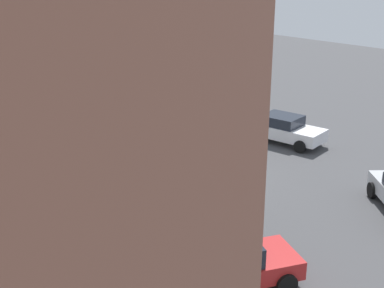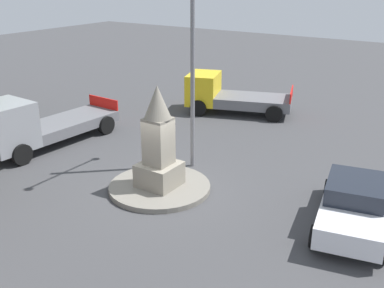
{
  "view_description": "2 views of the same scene",
  "coord_description": "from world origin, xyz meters",
  "px_view_note": "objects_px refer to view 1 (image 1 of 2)",
  "views": [
    {
      "loc": [
        -15.59,
        13.52,
        8.78
      ],
      "look_at": [
        0.28,
        0.72,
        1.66
      ],
      "focal_mm": 47.34,
      "sensor_mm": 36.0,
      "label": 1
    },
    {
      "loc": [
        -11.23,
        -8.8,
        7.1
      ],
      "look_at": [
        0.71,
        -0.86,
        1.64
      ],
      "focal_mm": 42.84,
      "sensor_mm": 36.0,
      "label": 2
    }
  ],
  "objects_px": {
    "streetlamp": "(172,60)",
    "car_white_parked_left": "(282,128)",
    "monument": "(209,142)",
    "truck_yellow_far_side": "(59,121)",
    "truck_grey_approaching": "(65,196)",
    "tree_near_wall": "(71,173)",
    "car_red_waiting": "(228,264)"
  },
  "relations": [
    {
      "from": "streetlamp",
      "to": "car_white_parked_left",
      "type": "distance_m",
      "value": 7.68
    },
    {
      "from": "car_white_parked_left",
      "to": "streetlamp",
      "type": "bearing_deg",
      "value": 80.34
    },
    {
      "from": "monument",
      "to": "truck_yellow_far_side",
      "type": "distance_m",
      "value": 9.74
    },
    {
      "from": "car_white_parked_left",
      "to": "truck_grey_approaching",
      "type": "height_order",
      "value": "truck_grey_approaching"
    },
    {
      "from": "truck_grey_approaching",
      "to": "truck_yellow_far_side",
      "type": "height_order",
      "value": "truck_grey_approaching"
    },
    {
      "from": "tree_near_wall",
      "to": "car_white_parked_left",
      "type": "bearing_deg",
      "value": -67.9
    },
    {
      "from": "streetlamp",
      "to": "truck_yellow_far_side",
      "type": "xyz_separation_m",
      "value": [
        7.01,
        2.45,
        -3.98
      ]
    },
    {
      "from": "car_red_waiting",
      "to": "tree_near_wall",
      "type": "xyz_separation_m",
      "value": [
        1.71,
        3.76,
        3.25
      ]
    },
    {
      "from": "car_red_waiting",
      "to": "tree_near_wall",
      "type": "distance_m",
      "value": 5.26
    },
    {
      "from": "car_red_waiting",
      "to": "monument",
      "type": "bearing_deg",
      "value": -36.86
    },
    {
      "from": "car_white_parked_left",
      "to": "tree_near_wall",
      "type": "xyz_separation_m",
      "value": [
        -6.0,
        14.78,
        3.24
      ]
    },
    {
      "from": "car_white_parked_left",
      "to": "truck_yellow_far_side",
      "type": "bearing_deg",
      "value": 47.46
    },
    {
      "from": "streetlamp",
      "to": "car_red_waiting",
      "type": "xyz_separation_m",
      "value": [
        -8.8,
        4.65,
        -4.17
      ]
    },
    {
      "from": "car_white_parked_left",
      "to": "tree_near_wall",
      "type": "relative_size",
      "value": 0.76
    },
    {
      "from": "car_red_waiting",
      "to": "truck_grey_approaching",
      "type": "bearing_deg",
      "value": 15.79
    },
    {
      "from": "car_red_waiting",
      "to": "streetlamp",
      "type": "bearing_deg",
      "value": -27.87
    },
    {
      "from": "monument",
      "to": "truck_yellow_far_side",
      "type": "relative_size",
      "value": 0.6
    },
    {
      "from": "truck_grey_approaching",
      "to": "truck_yellow_far_side",
      "type": "bearing_deg",
      "value": -23.75
    },
    {
      "from": "monument",
      "to": "tree_near_wall",
      "type": "xyz_separation_m",
      "value": [
        -4.75,
        8.61,
        2.33
      ]
    },
    {
      "from": "car_white_parked_left",
      "to": "truck_grey_approaching",
      "type": "distance_m",
      "value": 12.93
    },
    {
      "from": "streetlamp",
      "to": "car_red_waiting",
      "type": "height_order",
      "value": "streetlamp"
    },
    {
      "from": "car_white_parked_left",
      "to": "tree_near_wall",
      "type": "distance_m",
      "value": 16.28
    },
    {
      "from": "monument",
      "to": "car_red_waiting",
      "type": "height_order",
      "value": "monument"
    },
    {
      "from": "car_red_waiting",
      "to": "truck_yellow_far_side",
      "type": "height_order",
      "value": "truck_yellow_far_side"
    },
    {
      "from": "car_red_waiting",
      "to": "truck_yellow_far_side",
      "type": "xyz_separation_m",
      "value": [
        15.8,
        -2.21,
        0.19
      ]
    },
    {
      "from": "monument",
      "to": "streetlamp",
      "type": "distance_m",
      "value": 4.0
    },
    {
      "from": "truck_grey_approaching",
      "to": "monument",
      "type": "bearing_deg",
      "value": -90.95
    },
    {
      "from": "monument",
      "to": "car_white_parked_left",
      "type": "relative_size",
      "value": 0.74
    },
    {
      "from": "streetlamp",
      "to": "truck_grey_approaching",
      "type": "height_order",
      "value": "streetlamp"
    },
    {
      "from": "car_red_waiting",
      "to": "truck_grey_approaching",
      "type": "height_order",
      "value": "truck_grey_approaching"
    },
    {
      "from": "car_white_parked_left",
      "to": "car_red_waiting",
      "type": "distance_m",
      "value": 13.45
    },
    {
      "from": "streetlamp",
      "to": "car_white_parked_left",
      "type": "bearing_deg",
      "value": -99.66
    }
  ]
}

